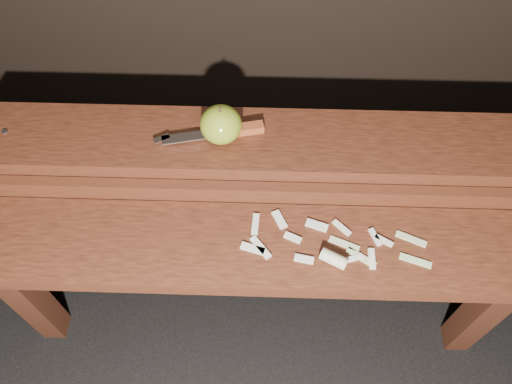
{
  "coord_description": "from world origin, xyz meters",
  "views": [
    {
      "loc": [
        0.02,
        -0.54,
        1.34
      ],
      "look_at": [
        0.0,
        0.06,
        0.45
      ],
      "focal_mm": 35.0,
      "sensor_mm": 36.0,
      "label": 1
    }
  ],
  "objects_px": {
    "bench_front_tier": "(254,263)",
    "knife": "(227,131)",
    "bench_rear_tier": "(257,163)",
    "apple": "(221,125)"
  },
  "relations": [
    {
      "from": "bench_front_tier",
      "to": "knife",
      "type": "xyz_separation_m",
      "value": [
        -0.07,
        0.24,
        0.16
      ]
    },
    {
      "from": "bench_rear_tier",
      "to": "knife",
      "type": "height_order",
      "value": "knife"
    },
    {
      "from": "bench_rear_tier",
      "to": "apple",
      "type": "height_order",
      "value": "apple"
    },
    {
      "from": "bench_front_tier",
      "to": "knife",
      "type": "distance_m",
      "value": 0.29
    },
    {
      "from": "apple",
      "to": "knife",
      "type": "bearing_deg",
      "value": 33.61
    },
    {
      "from": "bench_front_tier",
      "to": "knife",
      "type": "relative_size",
      "value": 4.97
    },
    {
      "from": "bench_front_tier",
      "to": "knife",
      "type": "height_order",
      "value": "knife"
    },
    {
      "from": "knife",
      "to": "bench_front_tier",
      "type": "bearing_deg",
      "value": -74.43
    },
    {
      "from": "apple",
      "to": "knife",
      "type": "xyz_separation_m",
      "value": [
        0.01,
        0.01,
        -0.03
      ]
    },
    {
      "from": "apple",
      "to": "knife",
      "type": "height_order",
      "value": "apple"
    }
  ]
}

